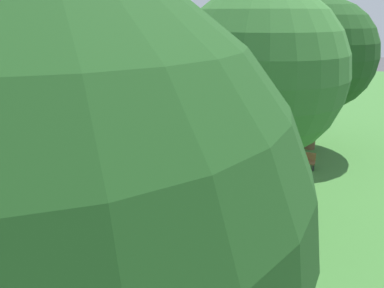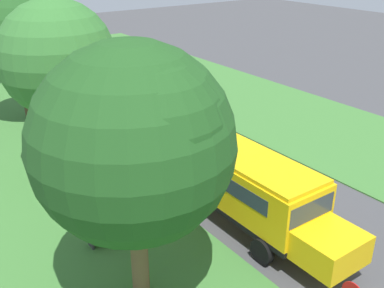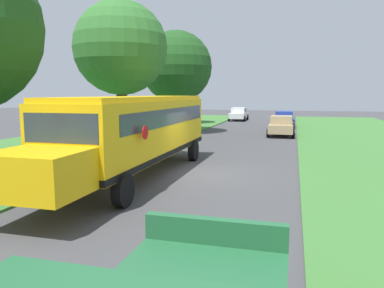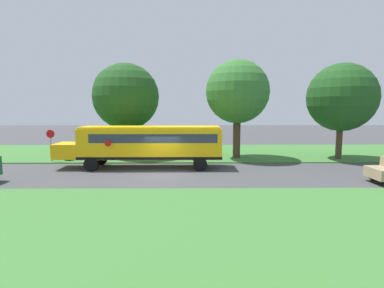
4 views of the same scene
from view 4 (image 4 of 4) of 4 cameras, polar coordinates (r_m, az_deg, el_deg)
The scene contains 10 objects.
ground_plane at distance 20.89m, azimuth -5.83°, elevation -5.71°, with size 120.00×120.00×0.00m, color #424244.
grass_verge at distance 30.69m, azimuth -4.15°, elevation -1.58°, with size 12.00×80.00×0.08m, color #3D7533.
grass_far_side at distance 12.31m, azimuth -9.75°, elevation -14.65°, with size 10.00×80.00×0.07m, color #3D7533.
school_bus at distance 22.91m, azimuth -8.51°, elevation 0.25°, with size 2.85×12.42×3.16m.
oak_tree_beside_bus at distance 28.88m, azimuth -12.84°, elevation 9.08°, with size 6.14×6.14×8.67m.
oak_tree_roadside_mid at distance 27.08m, azimuth 8.89°, elevation 9.75°, with size 5.60×5.60×8.78m.
oak_tree_far_end at distance 29.45m, azimuth 26.63°, elevation 7.83°, with size 5.88×5.88×8.40m.
stop_sign at distance 27.58m, azimuth -25.30°, elevation 0.38°, with size 0.08×0.68×2.74m.
park_bench at distance 28.32m, azimuth -5.99°, elevation -1.42°, with size 1.61×0.52×0.92m.
trash_bin at distance 27.71m, azimuth -22.58°, elevation -2.15°, with size 0.56×0.56×0.90m, color #2D4C33.
Camera 4 is at (20.30, 1.90, 4.52)m, focal length 28.00 mm.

